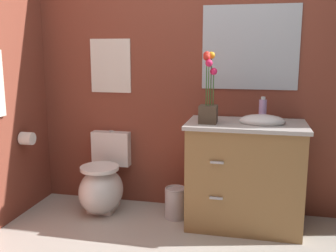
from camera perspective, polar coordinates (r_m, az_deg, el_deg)
name	(u,v)px	position (r m, az deg, el deg)	size (l,w,h in m)	color
wall_back	(223,71)	(3.45, 7.97, 7.93)	(4.64, 0.05, 2.50)	brown
toilet	(103,184)	(3.60, -9.46, -8.39)	(0.38, 0.59, 0.69)	white
vanity_cabinet	(245,173)	(3.26, 11.14, -6.80)	(0.94, 0.56, 1.04)	#9E7242
flower_vase	(209,101)	(3.07, 5.93, 3.66)	(0.14, 0.14, 0.56)	#4C3D2D
soap_bottle	(263,110)	(3.28, 13.65, 2.35)	(0.06, 0.06, 0.20)	#B28CBF
trash_bin	(175,203)	(3.43, 1.08, -11.11)	(0.18, 0.18, 0.27)	#B7B7BC
wall_poster	(111,66)	(3.65, -8.38, 8.67)	(0.38, 0.01, 0.49)	silver
wall_mirror	(250,48)	(3.40, 11.89, 11.14)	(0.80, 0.01, 0.70)	#B2BCC6
toilet_paper_roll	(27,138)	(3.58, -19.87, -1.71)	(0.11, 0.11, 0.11)	white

